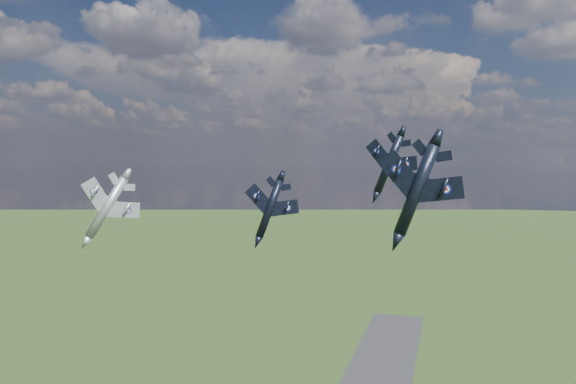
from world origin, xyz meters
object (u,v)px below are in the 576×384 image
(jet_high_navy, at_px, (389,164))
(jet_left_silver, at_px, (107,208))
(jet_lead_navy, at_px, (270,208))
(jet_right_navy, at_px, (417,190))

(jet_high_navy, xyz_separation_m, jet_left_silver, (-46.30, -21.67, -7.50))
(jet_lead_navy, distance_m, jet_high_navy, 25.05)
(jet_lead_navy, xyz_separation_m, jet_high_navy, (18.64, 14.94, 7.54))
(jet_lead_navy, xyz_separation_m, jet_left_silver, (-27.67, -6.73, 0.04))
(jet_left_silver, bearing_deg, jet_right_navy, -39.22)
(jet_lead_navy, bearing_deg, jet_right_navy, -49.35)
(jet_high_navy, bearing_deg, jet_lead_navy, -127.87)
(jet_right_navy, bearing_deg, jet_left_silver, 174.88)
(jet_lead_navy, relative_size, jet_left_silver, 0.88)
(jet_right_navy, xyz_separation_m, jet_left_silver, (-53.51, 14.26, -4.64))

